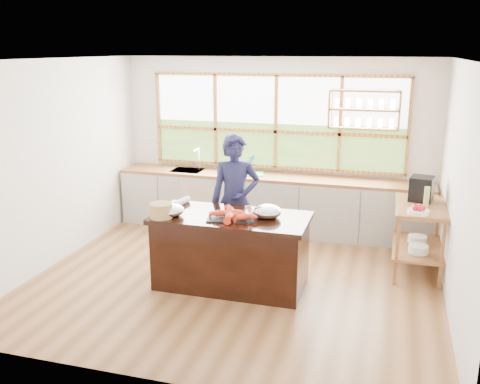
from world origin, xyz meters
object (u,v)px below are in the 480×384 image
at_px(cook, 235,201).
at_px(wicker_basket, 161,210).
at_px(espresso_machine, 422,189).
at_px(island, 231,251).

distance_m(cook, wicker_basket, 1.15).
bearing_deg(wicker_basket, espresso_machine, 28.50).
xyz_separation_m(espresso_machine, wicker_basket, (-2.96, -1.60, -0.07)).
relative_size(espresso_machine, wicker_basket, 1.18).
bearing_deg(cook, island, -94.60).
distance_m(island, wicker_basket, 0.98).
distance_m(espresso_machine, wicker_basket, 3.36).
relative_size(island, wicker_basket, 6.85).
distance_m(island, espresso_machine, 2.62).
height_order(island, wicker_basket, wicker_basket).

